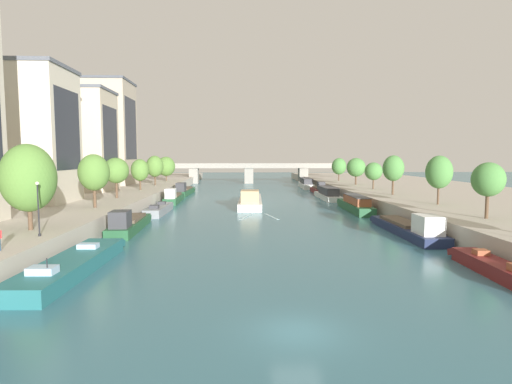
% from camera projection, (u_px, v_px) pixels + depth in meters
% --- Properties ---
extents(ground_plane, '(400.00, 400.00, 0.00)m').
position_uv_depth(ground_plane, '(297.00, 332.00, 19.88)').
color(ground_plane, '#386B7A').
extents(quay_left, '(36.00, 170.00, 2.20)m').
position_uv_depth(quay_left, '(60.00, 198.00, 73.13)').
color(quay_left, '#B7AD9E').
rests_on(quay_left, ground).
extents(quay_right, '(36.00, 170.00, 2.20)m').
position_uv_depth(quay_right, '(444.00, 196.00, 75.93)').
color(quay_right, '#B7AD9E').
rests_on(quay_right, ground).
extents(barge_midriver, '(4.55, 19.89, 3.18)m').
position_uv_depth(barge_midriver, '(250.00, 200.00, 70.68)').
color(barge_midriver, silver).
rests_on(barge_midriver, ground).
extents(wake_behind_barge, '(5.60, 5.99, 0.03)m').
position_uv_depth(wake_behind_barge, '(259.00, 217.00, 57.94)').
color(wake_behind_barge, '#AAD6E0').
rests_on(wake_behind_barge, ground).
extents(moored_boat_left_second, '(3.60, 15.46, 2.25)m').
position_uv_depth(moored_boat_left_second, '(73.00, 265.00, 30.06)').
color(moored_boat_left_second, '#23666B').
rests_on(moored_boat_left_second, ground).
extents(moored_boat_left_far, '(3.02, 13.56, 2.87)m').
position_uv_depth(moored_boat_left_far, '(129.00, 224.00, 46.79)').
color(moored_boat_left_far, '#235633').
rests_on(moored_boat_left_far, ground).
extents(moored_boat_left_upstream, '(2.54, 11.76, 2.27)m').
position_uv_depth(moored_boat_left_upstream, '(159.00, 209.00, 61.21)').
color(moored_boat_left_upstream, gray).
rests_on(moored_boat_left_upstream, ground).
extents(moored_boat_left_downstream, '(2.48, 12.67, 2.90)m').
position_uv_depth(moored_boat_left_downstream, '(174.00, 198.00, 75.86)').
color(moored_boat_left_downstream, '#235633').
rests_on(moored_boat_left_downstream, ground).
extents(moored_boat_left_near, '(3.04, 15.25, 2.96)m').
position_uv_depth(moored_boat_left_near, '(185.00, 191.00, 91.30)').
color(moored_boat_left_near, '#235633').
rests_on(moored_boat_left_near, ground).
extents(moored_boat_right_downstream, '(2.37, 10.23, 2.14)m').
position_uv_depth(moored_boat_right_downstream, '(494.00, 267.00, 29.53)').
color(moored_boat_right_downstream, maroon).
rests_on(moored_boat_right_downstream, ground).
extents(moored_boat_right_near, '(2.93, 16.08, 2.87)m').
position_uv_depth(moored_boat_right_near, '(409.00, 228.00, 44.29)').
color(moored_boat_right_near, '#1E284C').
rests_on(moored_boat_right_near, ground).
extents(moored_boat_right_midway, '(2.89, 15.15, 2.55)m').
position_uv_depth(moored_boat_right_midway, '(355.00, 204.00, 63.68)').
color(moored_boat_right_midway, '#235633').
rests_on(moored_boat_right_midway, ground).
extents(moored_boat_right_end, '(2.98, 14.86, 2.50)m').
position_uv_depth(moored_boat_right_end, '(328.00, 194.00, 81.75)').
color(moored_boat_right_end, silver).
rests_on(moored_boat_right_end, ground).
extents(moored_boat_right_lone, '(2.20, 11.20, 2.86)m').
position_uv_depth(moored_boat_right_lone, '(318.00, 189.00, 95.14)').
color(moored_boat_right_lone, maroon).
rests_on(moored_boat_right_lone, ground).
extents(moored_boat_right_upstream, '(3.50, 15.96, 2.73)m').
position_uv_depth(moored_boat_right_upstream, '(306.00, 184.00, 110.89)').
color(moored_boat_right_upstream, silver).
rests_on(moored_boat_right_upstream, ground).
extents(tree_left_second, '(4.60, 4.60, 7.52)m').
position_uv_depth(tree_left_second, '(28.00, 178.00, 35.02)').
color(tree_left_second, brown).
rests_on(tree_left_second, quay_left).
extents(tree_left_far, '(3.81, 3.81, 6.71)m').
position_uv_depth(tree_left_far, '(94.00, 173.00, 50.47)').
color(tree_left_far, brown).
rests_on(tree_left_far, quay_left).
extents(tree_left_end_of_row, '(3.85, 3.85, 6.23)m').
position_uv_depth(tree_left_end_of_row, '(116.00, 171.00, 62.29)').
color(tree_left_end_of_row, brown).
rests_on(tree_left_end_of_row, quay_left).
extents(tree_left_third, '(3.42, 3.42, 5.90)m').
position_uv_depth(tree_left_third, '(140.00, 170.00, 77.46)').
color(tree_left_third, brown).
rests_on(tree_left_third, quay_left).
extents(tree_left_midway, '(3.80, 3.80, 6.58)m').
position_uv_depth(tree_left_midway, '(155.00, 166.00, 90.01)').
color(tree_left_midway, brown).
rests_on(tree_left_midway, quay_left).
extents(tree_left_past_mid, '(4.65, 4.65, 6.35)m').
position_uv_depth(tree_left_past_mid, '(166.00, 166.00, 104.93)').
color(tree_left_past_mid, brown).
rests_on(tree_left_past_mid, quay_left).
extents(tree_right_distant, '(3.25, 3.25, 5.84)m').
position_uv_depth(tree_right_distant, '(488.00, 180.00, 41.53)').
color(tree_right_distant, brown).
rests_on(tree_right_distant, quay_right).
extents(tree_right_second, '(3.45, 3.45, 6.55)m').
position_uv_depth(tree_right_second, '(439.00, 172.00, 53.77)').
color(tree_right_second, brown).
rests_on(tree_right_second, quay_right).
extents(tree_right_third, '(3.50, 3.50, 6.61)m').
position_uv_depth(tree_right_third, '(393.00, 168.00, 67.42)').
color(tree_right_third, brown).
rests_on(tree_right_third, quay_right).
extents(tree_right_past_mid, '(3.43, 3.43, 5.26)m').
position_uv_depth(tree_right_past_mid, '(374.00, 171.00, 79.29)').
color(tree_right_past_mid, brown).
rests_on(tree_right_past_mid, quay_right).
extents(tree_right_nearest, '(4.23, 4.23, 6.06)m').
position_uv_depth(tree_right_nearest, '(356.00, 167.00, 91.66)').
color(tree_right_nearest, brown).
rests_on(tree_right_nearest, quay_right).
extents(tree_right_by_lamp, '(3.80, 3.80, 5.98)m').
position_uv_depth(tree_right_by_lamp, '(339.00, 166.00, 106.64)').
color(tree_right_by_lamp, brown).
rests_on(tree_right_by_lamp, quay_right).
extents(lamppost_left_bank, '(0.28, 0.28, 4.43)m').
position_uv_depth(lamppost_left_bank, '(38.00, 206.00, 32.42)').
color(lamppost_left_bank, black).
rests_on(lamppost_left_bank, quay_left).
extents(building_left_tall, '(13.97, 10.10, 18.81)m').
position_uv_depth(building_left_tall, '(18.00, 135.00, 55.46)').
color(building_left_tall, beige).
rests_on(building_left_tall, quay_left).
extents(building_left_middle, '(13.37, 10.30, 18.77)m').
position_uv_depth(building_left_middle, '(75.00, 140.00, 74.67)').
color(building_left_middle, beige).
rests_on(building_left_middle, quay_left).
extents(building_left_far_end, '(11.65, 11.68, 23.51)m').
position_uv_depth(building_left_far_end, '(106.00, 133.00, 91.80)').
color(building_left_far_end, '#B2A38E').
rests_on(building_left_far_end, quay_left).
extents(bridge_far, '(59.12, 4.40, 6.40)m').
position_uv_depth(bridge_far, '(249.00, 171.00, 129.48)').
color(bridge_far, gray).
rests_on(bridge_far, ground).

